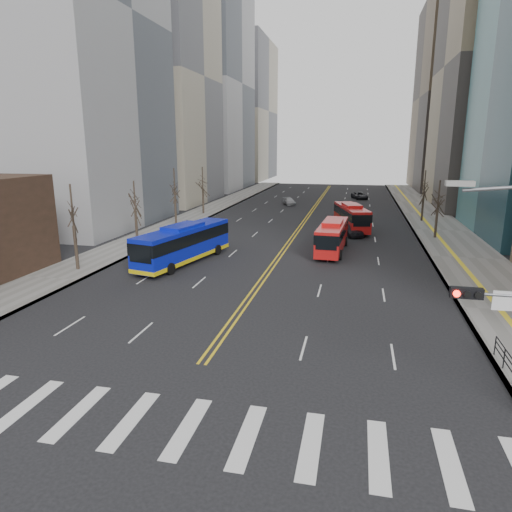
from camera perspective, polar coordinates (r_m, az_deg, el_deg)
ground at (r=19.26m, az=-12.04°, el=-19.82°), size 220.00×220.00×0.00m
sidewalk_right at (r=61.26m, az=22.15°, el=2.96°), size 7.00×130.00×0.15m
sidewalk_left at (r=64.81m, az=-9.01°, el=4.37°), size 5.00×130.00×0.15m
crosswalk at (r=19.26m, az=-12.04°, el=-19.80°), size 26.70×4.00×0.01m
centerline at (r=70.61m, az=6.66°, el=5.16°), size 0.55×100.00×0.01m
office_towers at (r=84.31m, az=8.29°, el=22.84°), size 83.00×134.00×58.00m
street_trees at (r=51.35m, az=-3.71°, el=7.46°), size 35.20×47.20×7.60m
blue_bus at (r=41.89m, az=-9.02°, el=1.66°), size 5.22×12.39×3.53m
red_bus_near at (r=46.15m, az=9.52°, el=2.66°), size 2.93×9.99×3.17m
red_bus_far at (r=58.59m, az=11.83°, el=4.98°), size 4.87×10.53×3.28m
car_white at (r=44.69m, az=-7.74°, el=0.89°), size 2.21×4.13×1.29m
car_dark_mid at (r=54.84m, az=11.88°, el=3.24°), size 3.18×4.74×1.50m
car_silver at (r=81.62m, az=4.17°, el=6.81°), size 3.16×4.47×1.20m
car_dark_far at (r=92.51m, az=12.83°, el=7.38°), size 3.67×5.32×1.35m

